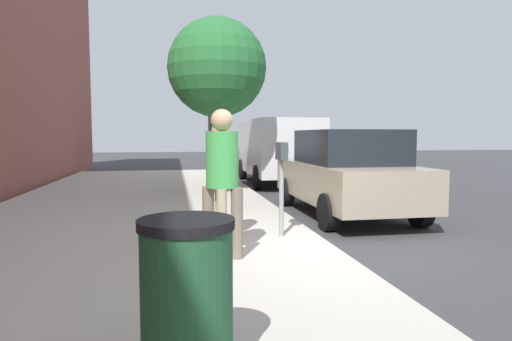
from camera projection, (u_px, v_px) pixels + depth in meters
The scene contains 10 objects.
ground_plane at pixel (332, 255), 6.20m from camera, with size 80.00×80.00×0.00m, color #38383A.
sidewalk_slab at pixel (107, 261), 5.65m from camera, with size 28.00×6.00×0.15m, color #B7B2A8.
parking_meter at pixel (282, 169), 6.60m from camera, with size 0.36×0.12×1.41m.
pedestrian_at_meter at pixel (221, 171), 6.42m from camera, with size 0.52×0.37×1.71m.
pedestrian_bystander at pixel (222, 169), 5.47m from camera, with size 0.40×0.48×1.83m.
parked_sedan_near at pixel (346, 173), 9.19m from camera, with size 4.40×1.98×1.77m.
parked_van_far at pixel (277, 147), 15.32m from camera, with size 5.23×2.18×2.18m.
street_tree at pixel (217, 69), 11.46m from camera, with size 2.55×2.55×4.53m.
traffic_signal at pixel (213, 109), 15.15m from camera, with size 0.24×0.44×3.60m.
trash_bin at pixel (187, 300), 2.71m from camera, with size 0.59×0.59×1.01m.
Camera 1 is at (-5.79, 2.16, 1.66)m, focal length 31.23 mm.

